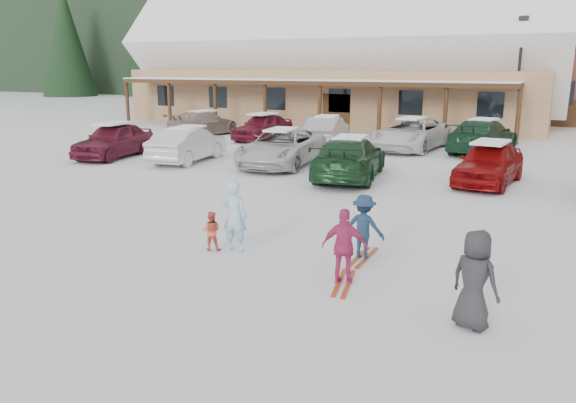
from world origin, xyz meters
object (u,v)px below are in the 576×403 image
at_px(bystander_dark, 475,280).
at_px(parked_car_11, 483,136).
at_px(adult_skier, 235,216).
at_px(parked_car_8, 263,127).
at_px(parked_car_9, 327,131).
at_px(parked_car_1, 188,144).
at_px(parked_car_7, 203,123).
at_px(parked_car_10, 411,134).
at_px(parked_car_3, 350,158).
at_px(day_lodge, 336,65).
at_px(parked_car_2, 282,147).
at_px(lamp_post, 519,70).
at_px(child_navy, 364,227).
at_px(parked_car_0, 114,140).
at_px(parked_car_4, 489,163).
at_px(child_magenta, 345,247).
at_px(toddler_red, 211,231).

relative_size(bystander_dark, parked_car_11, 0.29).
height_order(adult_skier, parked_car_8, adult_skier).
bearing_deg(parked_car_9, parked_car_1, 56.14).
bearing_deg(bystander_dark, parked_car_7, -24.05).
xyz_separation_m(parked_car_1, parked_car_9, (3.31, 7.23, 0.00)).
relative_size(parked_car_8, parked_car_10, 0.77).
relative_size(adult_skier, parked_car_10, 0.29).
distance_m(bystander_dark, parked_car_3, 11.68).
height_order(day_lodge, parked_car_2, day_lodge).
height_order(lamp_post, parked_car_7, lamp_post).
bearing_deg(child_navy, parked_car_3, -68.95).
bearing_deg(parked_car_2, parked_car_0, -175.53).
relative_size(parked_car_4, parked_car_7, 0.87).
bearing_deg(child_magenta, day_lodge, -80.18).
bearing_deg(parked_car_10, parked_car_7, -174.72).
relative_size(parked_car_3, parked_car_8, 1.22).
height_order(child_magenta, bystander_dark, bystander_dark).
xyz_separation_m(parked_car_4, parked_car_7, (-16.29, 7.05, -0.02)).
distance_m(bystander_dark, parked_car_0, 19.43).
xyz_separation_m(parked_car_8, parked_car_10, (8.00, 0.02, 0.04)).
height_order(parked_car_2, parked_car_10, parked_car_10).
height_order(day_lodge, parked_car_7, day_lodge).
bearing_deg(parked_car_4, parked_car_2, -174.85).
height_order(child_navy, parked_car_2, parked_car_2).
bearing_deg(parked_car_4, child_magenta, -90.19).
xyz_separation_m(lamp_post, parked_car_2, (-7.61, -13.75, -2.92)).
bearing_deg(parked_car_0, parked_car_8, 60.87).
height_order(child_navy, parked_car_9, parked_car_9).
height_order(bystander_dark, parked_car_0, bystander_dark).
distance_m(day_lodge, parked_car_9, 12.54).
xyz_separation_m(lamp_post, parked_car_1, (-11.55, -14.61, -2.93)).
distance_m(toddler_red, parked_car_9, 17.03).
bearing_deg(bystander_dark, day_lodge, -42.56).
distance_m(toddler_red, parked_car_11, 17.54).
bearing_deg(parked_car_10, parked_car_4, -51.33).
relative_size(parked_car_8, parked_car_11, 0.79).
bearing_deg(bystander_dark, parked_car_1, -17.07).
bearing_deg(parked_car_9, child_magenta, 103.61).
bearing_deg(parked_car_3, parked_car_7, -44.24).
bearing_deg(parked_car_8, adult_skier, -57.84).
bearing_deg(parked_car_7, adult_skier, 130.59).
height_order(lamp_post, parked_car_11, lamp_post).
bearing_deg(parked_car_1, lamp_post, -135.49).
bearing_deg(adult_skier, parked_car_4, -118.80).
distance_m(parked_car_4, parked_car_10, 8.05).
relative_size(lamp_post, parked_car_0, 1.49).
xyz_separation_m(toddler_red, parked_car_10, (0.26, 16.78, 0.32)).
distance_m(day_lodge, parked_car_8, 11.70).
distance_m(lamp_post, parked_car_3, 15.97).
bearing_deg(parked_car_7, lamp_post, -152.00).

